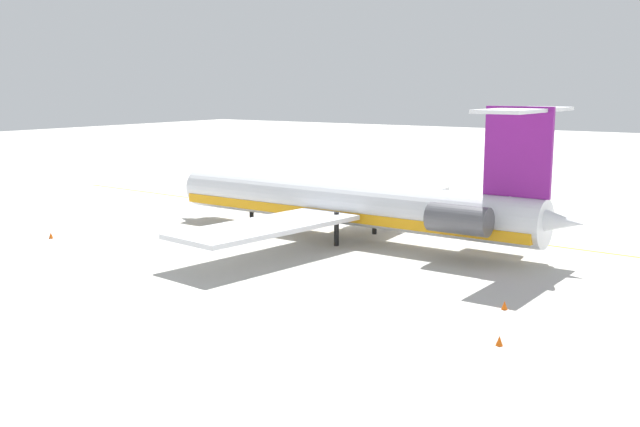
% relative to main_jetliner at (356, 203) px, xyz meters
% --- Properties ---
extents(ground, '(326.32, 326.32, 0.00)m').
position_rel_main_jetliner_xyz_m(ground, '(6.84, -10.21, -3.28)').
color(ground, '#B7B5AD').
extents(main_jetliner, '(41.25, 36.69, 12.03)m').
position_rel_main_jetliner_xyz_m(main_jetliner, '(0.00, 0.00, 0.00)').
color(main_jetliner, silver).
rests_on(main_jetliner, ground).
extents(ground_crew_near_nose, '(0.46, 0.29, 1.82)m').
position_rel_main_jetliner_xyz_m(ground_crew_near_nose, '(11.58, -21.21, -2.13)').
color(ground_crew_near_nose, black).
rests_on(ground_crew_near_nose, ground).
extents(ground_crew_near_tail, '(0.27, 0.42, 1.67)m').
position_rel_main_jetliner_xyz_m(ground_crew_near_tail, '(-10.05, -22.45, -2.22)').
color(ground_crew_near_tail, black).
rests_on(ground_crew_near_tail, ground).
extents(ground_crew_portside, '(0.42, 0.26, 1.65)m').
position_rel_main_jetliner_xyz_m(ground_crew_portside, '(14.36, -23.51, -2.24)').
color(ground_crew_portside, black).
rests_on(ground_crew_portside, ground).
extents(safety_cone_nose, '(0.40, 0.40, 0.55)m').
position_rel_main_jetliner_xyz_m(safety_cone_nose, '(-18.34, 12.56, -3.00)').
color(safety_cone_nose, '#EA590F').
rests_on(safety_cone_nose, ground).
extents(safety_cone_wingtip, '(0.40, 0.40, 0.55)m').
position_rel_main_jetliner_xyz_m(safety_cone_wingtip, '(22.95, 14.96, -3.00)').
color(safety_cone_wingtip, '#EA590F').
rests_on(safety_cone_wingtip, ground).
extents(safety_cone_tail, '(0.40, 0.40, 0.55)m').
position_rel_main_jetliner_xyz_m(safety_cone_tail, '(-20.35, 18.83, -3.00)').
color(safety_cone_tail, '#EA590F').
rests_on(safety_cone_tail, ground).
extents(taxiway_centreline, '(96.58, 5.66, 0.01)m').
position_rel_main_jetliner_xyz_m(taxiway_centreline, '(1.16, -8.11, -3.28)').
color(taxiway_centreline, gold).
rests_on(taxiway_centreline, ground).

